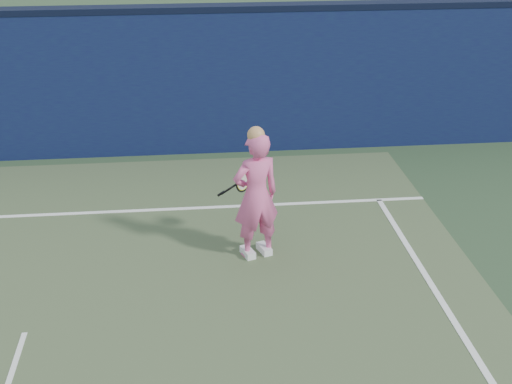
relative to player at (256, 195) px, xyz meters
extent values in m
cube|color=#0D103D|center=(-2.73, 3.99, 0.39)|extent=(24.00, 0.40, 2.50)
cube|color=black|center=(-2.73, 3.99, 1.69)|extent=(24.00, 0.42, 0.10)
imported|color=#E45896|center=(0.00, 0.00, -0.01)|extent=(0.72, 0.58, 1.71)
sphere|color=tan|center=(0.00, 0.00, 0.82)|extent=(0.22, 0.22, 0.22)
cube|color=white|center=(0.11, 0.04, -0.81)|extent=(0.20, 0.30, 0.10)
cube|color=white|center=(-0.11, -0.04, -0.81)|extent=(0.20, 0.30, 0.10)
torus|color=black|center=(-0.13, 0.45, 0.00)|extent=(0.23, 0.23, 0.28)
torus|color=#CCE415|center=(-0.13, 0.45, 0.00)|extent=(0.19, 0.19, 0.23)
cylinder|color=beige|center=(-0.13, 0.45, 0.00)|extent=(0.18, 0.18, 0.23)
cylinder|color=black|center=(-0.32, 0.36, -0.06)|extent=(0.23, 0.17, 0.09)
cylinder|color=black|center=(-0.43, 0.31, -0.10)|extent=(0.11, 0.09, 0.06)
cube|color=white|center=(-2.73, 1.49, -0.85)|extent=(11.00, 0.08, 0.01)
camera|label=1|loc=(-0.86, -8.27, 3.80)|focal=50.00mm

